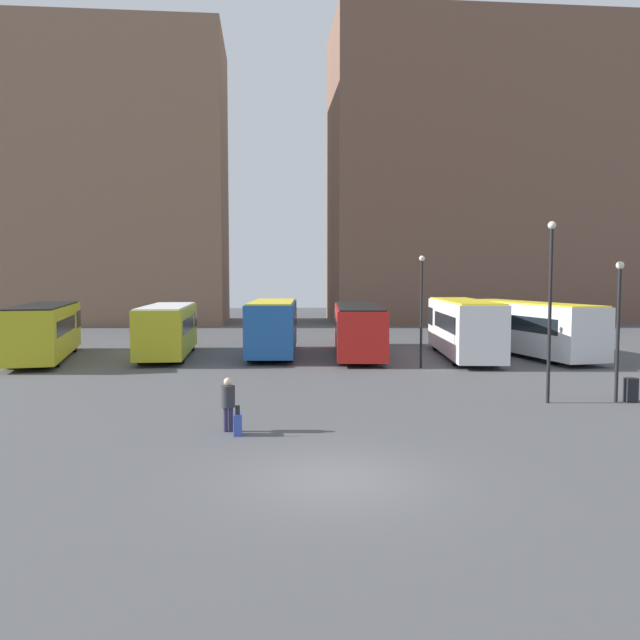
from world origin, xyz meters
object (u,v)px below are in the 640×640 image
object	(u,v)px
bus_4	(463,326)
bus_5	(525,326)
bus_0	(44,330)
bus_2	(273,326)
bus_3	(358,327)
lamp_post_1	(618,319)
traveler	(228,400)
suitcase	(237,424)
bus_1	(168,329)
lamp_post_0	(550,298)
trash_bin	(631,390)
lamp_post_2	(421,302)

from	to	relation	value
bus_4	bus_5	distance (m)	4.00
bus_0	bus_2	size ratio (longest dim) A/B	1.18
bus_3	lamp_post_1	bearing A→B (deg)	-148.27
bus_3	bus_5	xyz separation A→B (m)	(9.62, -1.16, 0.10)
bus_5	traveler	world-z (taller)	bus_5
bus_2	bus_3	distance (m)	4.91
lamp_post_1	suitcase	bearing A→B (deg)	-165.06
bus_1	lamp_post_0	size ratio (longest dim) A/B	1.44
bus_1	traveler	world-z (taller)	bus_1
bus_0	trash_bin	bearing A→B (deg)	-128.75
bus_3	suitcase	bearing A→B (deg)	167.23
bus_1	lamp_post_0	bearing A→B (deg)	-134.51
bus_5	lamp_post_1	size ratio (longest dim) A/B	2.35
bus_3	lamp_post_0	distance (m)	15.56
bus_1	bus_2	world-z (taller)	bus_2
bus_4	trash_bin	bearing A→B (deg)	-163.84
bus_4	suitcase	bearing A→B (deg)	151.33
bus_3	lamp_post_1	world-z (taller)	lamp_post_1
lamp_post_1	lamp_post_2	distance (m)	10.22
bus_0	bus_2	xyz separation A→B (m)	(12.49, 0.69, 0.07)
bus_2	trash_bin	size ratio (longest dim) A/B	10.85
bus_2	traveler	bearing A→B (deg)	179.01
bus_1	bus_5	bearing A→B (deg)	-94.13
bus_3	trash_bin	world-z (taller)	bus_3
bus_2	lamp_post_1	size ratio (longest dim) A/B	1.83
bus_2	lamp_post_1	world-z (taller)	lamp_post_1
bus_3	bus_5	world-z (taller)	bus_5
bus_3	lamp_post_2	bearing A→B (deg)	-152.35
bus_4	lamp_post_1	xyz separation A→B (m)	(1.47, -12.88, 1.25)
bus_3	suitcase	size ratio (longest dim) A/B	13.62
bus_2	bus_4	world-z (taller)	bus_4
lamp_post_0	lamp_post_2	distance (m)	9.24
bus_4	lamp_post_0	distance (m)	13.01
trash_bin	bus_1	bearing A→B (deg)	141.86
lamp_post_0	trash_bin	xyz separation A→B (m)	(3.08, -0.04, -3.30)
bus_2	lamp_post_1	xyz separation A→B (m)	(12.07, -14.74, 1.30)
traveler	bus_0	bearing A→B (deg)	27.87
bus_0	bus_3	distance (m)	17.41
lamp_post_1	lamp_post_2	world-z (taller)	lamp_post_2
bus_2	lamp_post_2	bearing A→B (deg)	-124.58
bus_2	traveler	size ratio (longest dim) A/B	5.86
bus_4	lamp_post_2	xyz separation A→B (m)	(-3.38, -3.89, 1.52)
bus_4	bus_5	bearing A→B (deg)	-72.62
bus_1	bus_3	distance (m)	10.84
bus_1	suitcase	size ratio (longest dim) A/B	10.54
traveler	lamp_post_0	distance (m)	11.89
bus_4	lamp_post_1	bearing A→B (deg)	-166.34
bus_4	traveler	xyz separation A→B (m)	(-12.14, -16.01, -0.82)
traveler	suitcase	bearing A→B (deg)	-151.06
lamp_post_2	trash_bin	bearing A→B (deg)	-58.85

